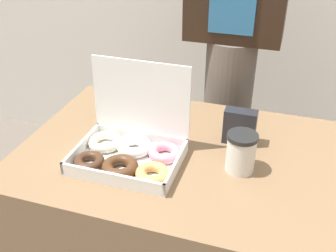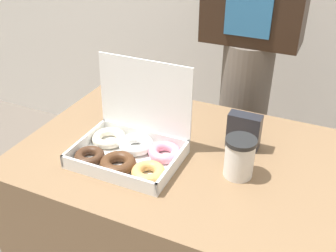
# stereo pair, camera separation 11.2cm
# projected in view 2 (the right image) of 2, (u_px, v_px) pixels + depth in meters

# --- Properties ---
(table) EXTENTS (1.11, 0.68, 0.77)m
(table) POSITION_uv_depth(u_px,v_px,m) (196.00, 245.00, 1.39)
(table) COLOR brown
(table) RESTS_ON ground_plane
(donut_box) EXTENTS (0.33, 0.25, 0.27)m
(donut_box) POSITION_uv_depth(u_px,v_px,m) (131.00, 146.00, 1.17)
(donut_box) COLOR white
(donut_box) RESTS_ON table
(coffee_cup) EXTENTS (0.09, 0.09, 0.12)m
(coffee_cup) POSITION_uv_depth(u_px,v_px,m) (239.00, 157.00, 1.08)
(coffee_cup) COLOR silver
(coffee_cup) RESTS_ON table
(napkin_holder) EXTENTS (0.10, 0.04, 0.11)m
(napkin_holder) POSITION_uv_depth(u_px,v_px,m) (244.00, 131.00, 1.21)
(napkin_holder) COLOR #232328
(napkin_holder) RESTS_ON table
(person_customer) EXTENTS (0.38, 0.22, 1.79)m
(person_customer) POSITION_uv_depth(u_px,v_px,m) (252.00, 28.00, 1.52)
(person_customer) COLOR #665B51
(person_customer) RESTS_ON ground_plane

